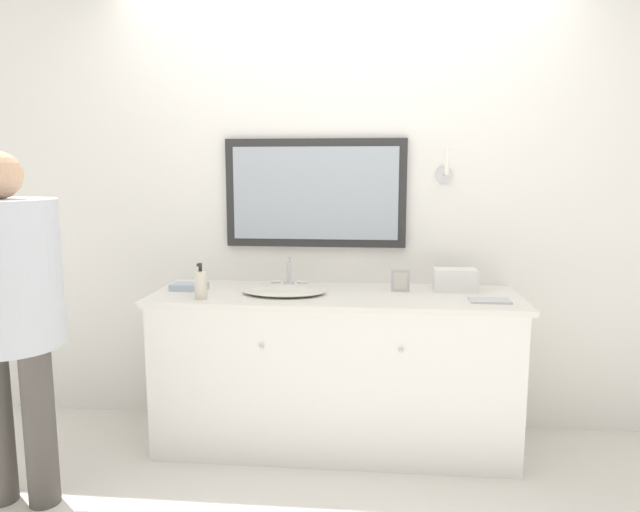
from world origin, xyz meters
The scene contains 10 objects.
ground_plane centered at (0.00, 0.00, 0.00)m, with size 14.00×14.00×0.00m, color silver.
wall_back centered at (0.00, 0.67, 1.28)m, with size 8.00×0.18×2.55m.
vanity_counter centered at (0.00, 0.34, 0.42)m, with size 1.94×0.62×0.85m.
sink_basin centered at (-0.27, 0.31, 0.86)m, with size 0.45×0.35×0.17m.
soap_bottle centered at (-0.67, 0.14, 0.92)m, with size 0.06×0.06×0.19m.
appliance_box centered at (0.64, 0.46, 0.91)m, with size 0.23×0.11×0.12m.
picture_frame centered at (0.35, 0.41, 0.91)m, with size 0.10×0.01×0.12m.
hand_towel_near_sink centered at (-0.80, 0.35, 0.86)m, with size 0.19×0.11×0.04m.
metal_tray centered at (0.78, 0.22, 0.85)m, with size 0.20×0.12×0.01m.
person centered at (-1.37, -0.35, 0.96)m, with size 0.45×0.45×1.57m.
Camera 1 is at (0.20, -2.62, 1.49)m, focal length 32.00 mm.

